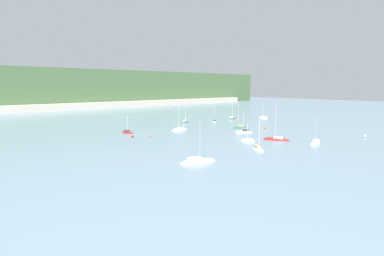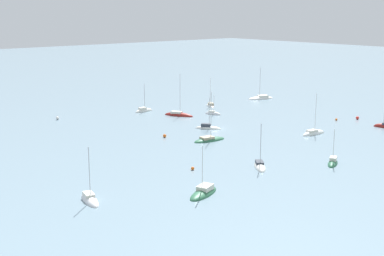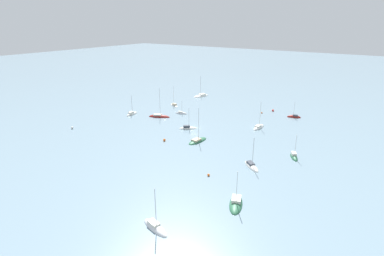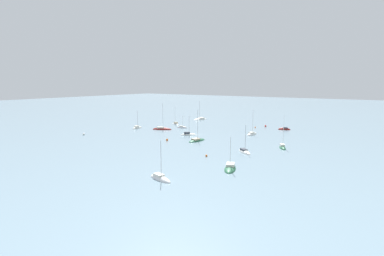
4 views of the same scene
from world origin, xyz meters
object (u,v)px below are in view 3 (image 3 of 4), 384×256
Objects in this scene: sailboat_5 at (251,166)px; mooring_buoy_2 at (164,140)px; sailboat_9 at (155,228)px; sailboat_1 at (188,128)px; sailboat_4 at (159,117)px; sailboat_8 at (259,128)px; sailboat_2 at (201,96)px; sailboat_10 at (236,204)px; sailboat_12 at (181,114)px; sailboat_11 at (294,157)px; mooring_buoy_1 at (262,113)px; mooring_buoy_3 at (209,175)px; sailboat_6 at (294,117)px; sailboat_0 at (198,141)px; mooring_buoy_0 at (273,110)px; sailboat_7 at (174,105)px; mooring_buoy_4 at (72,128)px; sailboat_3 at (132,114)px.

mooring_buoy_2 is (-0.93, -30.23, 0.30)m from sailboat_5.
sailboat_1 is at bearing 132.51° from sailboat_9.
sailboat_4 reaches higher than sailboat_8.
sailboat_2 is at bearing 59.85° from sailboat_8.
sailboat_10 reaches higher than sailboat_12.
sailboat_11 is at bearing 97.46° from sailboat_5.
sailboat_8 is at bearing -162.82° from sailboat_11.
sailboat_10 is at bearing 17.26° from mooring_buoy_1.
sailboat_5 is (57.88, 52.48, -0.00)m from sailboat_2.
mooring_buoy_3 is at bearing -144.59° from sailboat_10.
sailboat_6 is 59.84m from mooring_buoy_3.
mooring_buoy_3 is at bearing -82.82° from sailboat_5.
sailboat_0 is at bearing -139.98° from mooring_buoy_3.
sailboat_4 is 53.68m from sailboat_6.
sailboat_9 reaches higher than mooring_buoy_0.
sailboat_1 is (-7.97, -9.31, 0.04)m from sailboat_0.
sailboat_8 is at bearing -15.10° from sailboat_12.
sailboat_0 reaches higher than sailboat_7.
sailboat_5 is at bearing 13.96° from mooring_buoy_0.
sailboat_11 is 9.05× the size of mooring_buoy_4.
sailboat_4 is at bearing 143.47° from sailboat_9.
mooring_buoy_0 is 1.45× the size of mooring_buoy_1.
sailboat_1 reaches higher than mooring_buoy_0.
mooring_buoy_1 is 48.33m from mooring_buoy_2.
mooring_buoy_0 is at bearing -38.92° from sailboat_6.
mooring_buoy_4 is at bearing 128.47° from sailboat_8.
sailboat_7 is 84.45m from sailboat_9.
sailboat_2 is 31.35m from sailboat_12.
mooring_buoy_4 is (8.51, -64.65, 0.34)m from sailboat_5.
sailboat_2 reaches higher than sailboat_11.
sailboat_5 is at bearing 147.61° from mooring_buoy_3.
sailboat_9 reaches higher than sailboat_5.
sailboat_10 is 10.25× the size of mooring_buoy_0.
sailboat_1 is 9.80× the size of mooring_buoy_4.
mooring_buoy_1 is (-80.24, -11.14, 0.20)m from sailboat_9.
sailboat_7 is at bearing -21.94° from sailboat_3.
sailboat_0 is 46.14m from sailboat_6.
sailboat_5 is 1.04× the size of sailboat_10.
sailboat_3 is 0.96× the size of sailboat_5.
sailboat_4 is (-12.75, -26.61, 0.01)m from sailboat_0.
sailboat_6 is at bearing 133.13° from mooring_buoy_4.
mooring_buoy_2 is (46.15, -14.35, 0.10)m from mooring_buoy_1.
sailboat_4 is 1.37× the size of sailboat_5.
mooring_buoy_0 is (-33.18, 34.84, 0.33)m from sailboat_4.
sailboat_0 is 39.09m from sailboat_3.
mooring_buoy_3 is (11.60, 23.46, -0.09)m from mooring_buoy_2.
sailboat_3 is 67.01m from sailboat_11.
mooring_buoy_0 is at bearing -174.31° from mooring_buoy_3.
sailboat_11 is (-29.95, 3.31, 0.01)m from sailboat_10.
sailboat_0 is 1.27× the size of sailboat_7.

